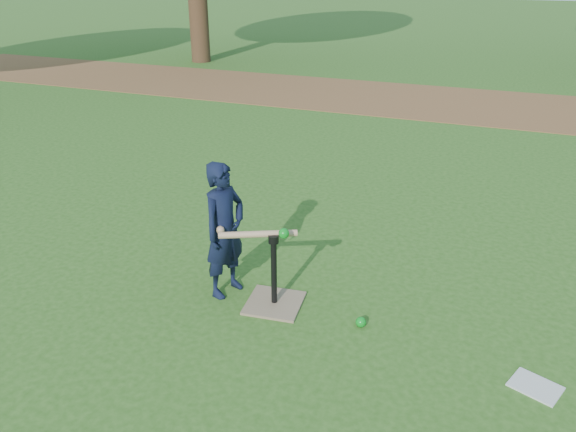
% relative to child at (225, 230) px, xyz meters
% --- Properties ---
extents(ground, '(80.00, 80.00, 0.00)m').
position_rel_child_xyz_m(ground, '(0.10, 0.02, -0.56)').
color(ground, '#285116').
rests_on(ground, ground).
extents(dirt_strip, '(24.00, 3.00, 0.01)m').
position_rel_child_xyz_m(dirt_strip, '(0.10, 7.52, -0.56)').
color(dirt_strip, brown).
rests_on(dirt_strip, ground).
extents(child, '(0.37, 0.47, 1.13)m').
position_rel_child_xyz_m(child, '(0.00, 0.00, 0.00)').
color(child, black).
rests_on(child, ground).
extents(wiffle_ball_ground, '(0.08, 0.08, 0.08)m').
position_rel_child_xyz_m(wiffle_ball_ground, '(1.16, -0.08, -0.52)').
color(wiffle_ball_ground, '#0B821B').
rests_on(wiffle_ball_ground, ground).
extents(clipboard, '(0.36, 0.32, 0.01)m').
position_rel_child_xyz_m(clipboard, '(2.38, -0.31, -0.56)').
color(clipboard, silver).
rests_on(clipboard, ground).
extents(batting_tee, '(0.47, 0.47, 0.61)m').
position_rel_child_xyz_m(batting_tee, '(0.44, -0.04, -0.45)').
color(batting_tee, '#866E55').
rests_on(batting_tee, ground).
extents(swing_action, '(0.61, 0.31, 0.12)m').
position_rel_child_xyz_m(swing_action, '(0.33, -0.07, 0.06)').
color(swing_action, tan).
rests_on(swing_action, ground).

